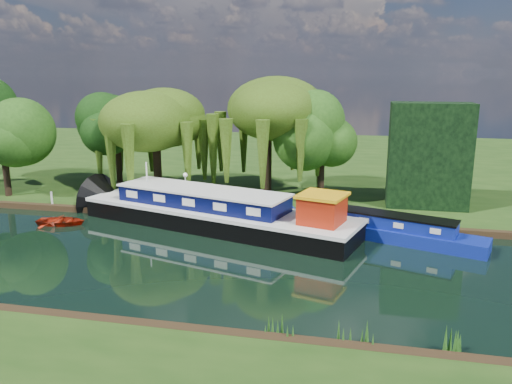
% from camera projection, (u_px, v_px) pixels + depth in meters
% --- Properties ---
extents(ground, '(120.00, 120.00, 0.00)m').
position_uv_depth(ground, '(119.00, 255.00, 29.81)').
color(ground, black).
extents(far_bank, '(120.00, 52.00, 0.45)m').
position_uv_depth(far_bank, '(247.00, 159.00, 62.11)').
color(far_bank, '#1A3A10').
rests_on(far_bank, ground).
extents(dutch_barge, '(20.90, 10.14, 4.31)m').
position_uv_depth(dutch_barge, '(218.00, 213.00, 34.95)').
color(dutch_barge, black).
rests_on(dutch_barge, ground).
extents(narrowboat, '(12.77, 6.17, 1.86)m').
position_uv_depth(narrowboat, '(384.00, 229.00, 32.65)').
color(narrowboat, navy).
rests_on(narrowboat, ground).
extents(red_dinghy, '(3.75, 2.93, 0.71)m').
position_uv_depth(red_dinghy, '(62.00, 224.00, 35.83)').
color(red_dinghy, '#9E1F0B').
rests_on(red_dinghy, ground).
extents(white_cruiser, '(2.74, 2.50, 1.23)m').
position_uv_depth(white_cruiser, '(378.00, 236.00, 33.30)').
color(white_cruiser, silver).
rests_on(white_cruiser, ground).
extents(willow_left, '(7.05, 7.05, 8.45)m').
position_uv_depth(willow_left, '(155.00, 122.00, 42.16)').
color(willow_left, black).
rests_on(willow_left, far_bank).
extents(willow_right, '(7.41, 7.41, 9.02)m').
position_uv_depth(willow_right, '(268.00, 118.00, 40.81)').
color(willow_right, black).
rests_on(willow_right, far_bank).
extents(tree_far_left, '(4.90, 4.90, 7.89)m').
position_uv_depth(tree_far_left, '(1.00, 132.00, 41.21)').
color(tree_far_left, black).
rests_on(tree_far_left, far_bank).
extents(tree_far_mid, '(4.75, 4.75, 7.77)m').
position_uv_depth(tree_far_mid, '(117.00, 128.00, 44.36)').
color(tree_far_mid, black).
rests_on(tree_far_mid, far_bank).
extents(tree_far_right, '(4.65, 4.65, 7.62)m').
position_uv_depth(tree_far_right, '(322.00, 136.00, 39.66)').
color(tree_far_right, black).
rests_on(tree_far_right, far_bank).
extents(conifer_hedge, '(6.00, 3.00, 8.00)m').
position_uv_depth(conifer_hedge, '(429.00, 155.00, 38.26)').
color(conifer_hedge, black).
rests_on(conifer_hedge, far_bank).
extents(lamppost, '(0.36, 0.36, 2.56)m').
position_uv_depth(lamppost, '(185.00, 180.00, 39.14)').
color(lamppost, silver).
rests_on(lamppost, far_bank).
extents(mooring_posts, '(19.16, 0.16, 1.00)m').
position_uv_depth(mooring_posts, '(164.00, 204.00, 37.68)').
color(mooring_posts, silver).
rests_on(mooring_posts, far_bank).
extents(reeds_near, '(33.70, 1.50, 1.10)m').
position_uv_depth(reeds_near, '(184.00, 317.00, 21.08)').
color(reeds_near, '#245015').
rests_on(reeds_near, ground).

